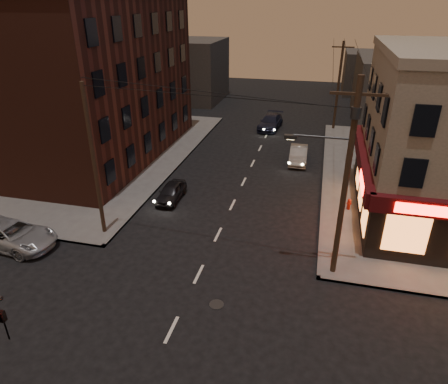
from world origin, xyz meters
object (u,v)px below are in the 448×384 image
(fire_hydrant, at_px, (349,204))
(suv_cross, at_px, (12,235))
(sedan_far, at_px, (270,122))
(sedan_near, at_px, (171,192))
(sedan_mid, at_px, (298,155))

(fire_hydrant, bearing_deg, suv_cross, -154.69)
(suv_cross, relative_size, sedan_far, 1.05)
(fire_hydrant, bearing_deg, sedan_near, -174.05)
(sedan_near, height_order, sedan_mid, sedan_mid)
(sedan_near, relative_size, fire_hydrant, 4.61)
(sedan_mid, xyz_separation_m, sedan_far, (-3.76, 9.32, 0.04))
(suv_cross, distance_m, sedan_near, 10.32)
(suv_cross, distance_m, sedan_mid, 22.89)
(suv_cross, bearing_deg, fire_hydrant, -58.86)
(sedan_mid, distance_m, sedan_far, 10.05)
(suv_cross, height_order, sedan_far, suv_cross)
(sedan_mid, height_order, sedan_far, sedan_far)
(sedan_mid, relative_size, sedan_far, 0.83)
(suv_cross, bearing_deg, sedan_mid, -35.26)
(sedan_far, bearing_deg, sedan_mid, -63.01)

